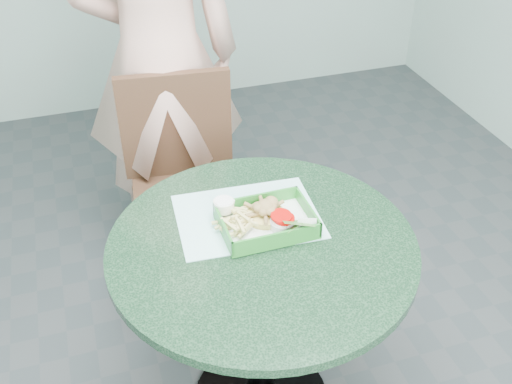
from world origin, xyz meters
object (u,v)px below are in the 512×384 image
object	(u,v)px
diner_person	(153,2)
dining_chair	(185,173)
cafe_table	(262,287)
food_basket	(266,229)
crab_sandwich	(266,214)
sauce_ramekin	(224,210)

from	to	relation	value
diner_person	dining_chair	bearing A→B (deg)	101.41
cafe_table	diner_person	distance (m)	1.19
diner_person	food_basket	distance (m)	1.06
crab_sandwich	sauce_ramekin	world-z (taller)	crab_sandwich
diner_person	sauce_ramekin	world-z (taller)	diner_person
dining_chair	sauce_ramekin	xyz separation A→B (m)	(0.01, -0.62, 0.27)
diner_person	cafe_table	bearing A→B (deg)	102.45
diner_person	food_basket	bearing A→B (deg)	104.56
dining_chair	crab_sandwich	size ratio (longest dim) A/B	7.79
crab_sandwich	cafe_table	bearing A→B (deg)	-114.62
dining_chair	food_basket	distance (m)	0.76
cafe_table	dining_chair	distance (m)	0.77
cafe_table	dining_chair	size ratio (longest dim) A/B	0.99
dining_chair	sauce_ramekin	size ratio (longest dim) A/B	14.58
dining_chair	food_basket	bearing A→B (deg)	-74.88
crab_sandwich	sauce_ramekin	bearing A→B (deg)	152.61
diner_person	sauce_ramekin	size ratio (longest dim) A/B	36.54
sauce_ramekin	cafe_table	bearing A→B (deg)	-62.11
cafe_table	diner_person	bearing A→B (deg)	95.74
cafe_table	sauce_ramekin	bearing A→B (deg)	117.89
cafe_table	dining_chair	xyz separation A→B (m)	(-0.08, 0.77, -0.05)
dining_chair	diner_person	world-z (taller)	diner_person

